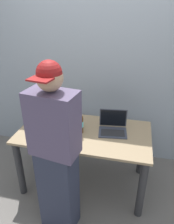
% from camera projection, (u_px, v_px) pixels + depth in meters
% --- Properties ---
extents(ground_plane, '(8.00, 8.00, 0.00)m').
position_uv_depth(ground_plane, '(85.00, 181.00, 2.77)').
color(ground_plane, slate).
rests_on(ground_plane, ground).
extents(desk, '(1.48, 0.79, 0.75)m').
position_uv_depth(desk, '(84.00, 142.00, 2.50)').
color(desk, '#9E8460').
rests_on(desk, ground).
extents(laptop, '(0.34, 0.30, 0.24)m').
position_uv_depth(laptop, '(113.00, 127.00, 2.42)').
color(laptop, '#383D4C').
rests_on(laptop, desk).
extents(beer_bottle_brown, '(0.06, 0.06, 0.31)m').
position_uv_depth(beer_bottle_brown, '(79.00, 117.00, 2.47)').
color(beer_bottle_brown, '#472B14').
rests_on(beer_bottle_brown, desk).
extents(beer_bottle_amber, '(0.07, 0.07, 0.32)m').
position_uv_depth(beer_bottle_amber, '(80.00, 123.00, 2.36)').
color(beer_bottle_amber, brown).
rests_on(beer_bottle_amber, desk).
extents(beer_bottle_green, '(0.07, 0.07, 0.31)m').
position_uv_depth(beer_bottle_green, '(73.00, 123.00, 2.37)').
color(beer_bottle_green, '#333333').
rests_on(beer_bottle_green, desk).
extents(beer_bottle_dark, '(0.06, 0.06, 0.27)m').
position_uv_depth(beer_bottle_dark, '(71.00, 120.00, 2.46)').
color(beer_bottle_dark, '#1E5123').
rests_on(beer_bottle_dark, desk).
extents(person_figure, '(0.43, 0.33, 1.70)m').
position_uv_depth(person_figure, '(56.00, 156.00, 1.87)').
color(person_figure, '#2D3347').
rests_on(person_figure, ground).
extents(back_wall, '(6.00, 0.10, 2.60)m').
position_uv_depth(back_wall, '(98.00, 66.00, 2.83)').
color(back_wall, '#99A3AD').
rests_on(back_wall, ground).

